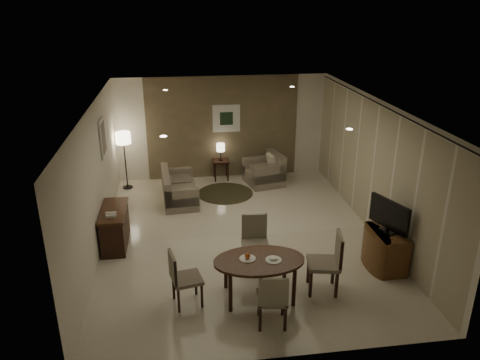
{
  "coord_description": "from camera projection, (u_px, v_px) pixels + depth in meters",
  "views": [
    {
      "loc": [
        -1.21,
        -8.39,
        4.57
      ],
      "look_at": [
        0.0,
        0.2,
        1.15
      ],
      "focal_mm": 35.0,
      "sensor_mm": 36.0,
      "label": 1
    }
  ],
  "objects": [
    {
      "name": "flat_tv",
      "position": [
        389.0,
        215.0,
        8.12
      ],
      "size": [
        0.36,
        0.85,
        0.6
      ],
      "primitive_type": null,
      "rotation": [
        0.0,
        0.0,
        0.35
      ],
      "color": "black",
      "rests_on": "tv_cabinet"
    },
    {
      "name": "curtain_rod",
      "position": [
        380.0,
        104.0,
        8.94
      ],
      "size": [
        0.03,
        6.8,
        0.03
      ],
      "primitive_type": "cylinder",
      "rotation": [
        1.57,
        0.0,
        0.0
      ],
      "color": "black",
      "rests_on": "wall_right"
    },
    {
      "name": "downlight_fl",
      "position": [
        165.0,
        90.0,
        10.06
      ],
      "size": [
        0.1,
        0.1,
        0.01
      ],
      "primitive_type": "cylinder",
      "color": "white",
      "rests_on": "ceiling"
    },
    {
      "name": "chair_near",
      "position": [
        272.0,
        297.0,
        6.85
      ],
      "size": [
        0.49,
        0.49,
        0.91
      ],
      "primitive_type": null,
      "rotation": [
        0.0,
        0.0,
        3.02
      ],
      "color": "#7A6F5E",
      "rests_on": "floor"
    },
    {
      "name": "sofa",
      "position": [
        179.0,
        186.0,
        11.1
      ],
      "size": [
        1.58,
        0.87,
        0.72
      ],
      "primitive_type": null,
      "rotation": [
        0.0,
        0.0,
        1.63
      ],
      "color": "#7A6F5E",
      "rests_on": "floor"
    },
    {
      "name": "floor_lamp",
      "position": [
        125.0,
        161.0,
        11.7
      ],
      "size": [
        0.37,
        0.37,
        1.47
      ],
      "primitive_type": null,
      "color": "#FFE5B7",
      "rests_on": "floor"
    },
    {
      "name": "side_table",
      "position": [
        221.0,
        170.0,
        12.44
      ],
      "size": [
        0.42,
        0.42,
        0.53
      ],
      "primitive_type": null,
      "color": "black",
      "rests_on": "floor"
    },
    {
      "name": "chair_right",
      "position": [
        323.0,
        263.0,
        7.62
      ],
      "size": [
        0.59,
        0.59,
        1.04
      ],
      "primitive_type": null,
      "rotation": [
        0.0,
        0.0,
        -1.76
      ],
      "color": "#7A6F5E",
      "rests_on": "floor"
    },
    {
      "name": "downlight_nr",
      "position": [
        349.0,
        129.0,
        7.1
      ],
      "size": [
        0.1,
        0.1,
        0.01
      ],
      "primitive_type": "cylinder",
      "color": "white",
      "rests_on": "ceiling"
    },
    {
      "name": "table_lamp",
      "position": [
        221.0,
        151.0,
        12.26
      ],
      "size": [
        0.22,
        0.22,
        0.5
      ],
      "primitive_type": null,
      "color": "#FFEAC1",
      "rests_on": "side_table"
    },
    {
      "name": "taupe_accent",
      "position": [
        223.0,
        128.0,
        12.28
      ],
      "size": [
        3.96,
        0.03,
        2.7
      ],
      "primitive_type": "cube",
      "color": "#77644A",
      "rests_on": "wall_back"
    },
    {
      "name": "art_back_frame",
      "position": [
        226.0,
        118.0,
        12.18
      ],
      "size": [
        0.72,
        0.03,
        0.72
      ],
      "primitive_type": "cube",
      "color": "silver",
      "rests_on": "wall_back"
    },
    {
      "name": "chair_left",
      "position": [
        187.0,
        278.0,
        7.31
      ],
      "size": [
        0.53,
        0.53,
        0.92
      ],
      "primitive_type": null,
      "rotation": [
        0.0,
        0.0,
        1.78
      ],
      "color": "#7A6F5E",
      "rests_on": "floor"
    },
    {
      "name": "room_shell",
      "position": [
        239.0,
        167.0,
        9.44
      ],
      "size": [
        5.5,
        7.0,
        2.7
      ],
      "color": "beige",
      "rests_on": "ground"
    },
    {
      "name": "fruit_apple",
      "position": [
        247.0,
        256.0,
        7.39
      ],
      "size": [
        0.09,
        0.09,
        0.09
      ],
      "primitive_type": "sphere",
      "color": "#C15616",
      "rests_on": "plate_a"
    },
    {
      "name": "napkin",
      "position": [
        274.0,
        259.0,
        7.36
      ],
      "size": [
        0.12,
        0.08,
        0.03
      ],
      "primitive_type": "cube",
      "color": "white",
      "rests_on": "plate_b"
    },
    {
      "name": "art_back_canvas",
      "position": [
        226.0,
        119.0,
        12.16
      ],
      "size": [
        0.34,
        0.01,
        0.34
      ],
      "primitive_type": "cube",
      "color": "black",
      "rests_on": "wall_back"
    },
    {
      "name": "tv_cabinet",
      "position": [
        386.0,
        249.0,
        8.36
      ],
      "size": [
        0.48,
        0.9,
        0.7
      ],
      "primitive_type": null,
      "color": "brown",
      "rests_on": "floor"
    },
    {
      "name": "console_desk",
      "position": [
        115.0,
        227.0,
        9.1
      ],
      "size": [
        0.48,
        1.2,
        0.75
      ],
      "primitive_type": null,
      "color": "#4E2C19",
      "rests_on": "floor"
    },
    {
      "name": "downlight_nl",
      "position": [
        163.0,
        136.0,
        6.74
      ],
      "size": [
        0.1,
        0.1,
        0.01
      ],
      "primitive_type": "cylinder",
      "color": "white",
      "rests_on": "ceiling"
    },
    {
      "name": "round_rug",
      "position": [
        225.0,
        193.0,
        11.62
      ],
      "size": [
        1.37,
        1.37,
        0.01
      ],
      "primitive_type": "cylinder",
      "color": "#393620",
      "rests_on": "floor"
    },
    {
      "name": "armchair",
      "position": [
        264.0,
        169.0,
        12.08
      ],
      "size": [
        1.03,
        1.07,
        0.81
      ],
      "primitive_type": null,
      "rotation": [
        0.0,
        0.0,
        -1.36
      ],
      "color": "#7A6F5E",
      "rests_on": "floor"
    },
    {
      "name": "plate_b",
      "position": [
        273.0,
        260.0,
        7.37
      ],
      "size": [
        0.26,
        0.26,
        0.02
      ],
      "primitive_type": "cylinder",
      "color": "white",
      "rests_on": "dining_table"
    },
    {
      "name": "curtain_wall",
      "position": [
        373.0,
        169.0,
        9.43
      ],
      "size": [
        0.08,
        6.7,
        2.58
      ],
      "primitive_type": null,
      "color": "#BAAA91",
      "rests_on": "wall_right"
    },
    {
      "name": "dining_table",
      "position": [
        259.0,
        278.0,
        7.52
      ],
      "size": [
        1.46,
        0.91,
        0.68
      ],
      "primitive_type": null,
      "color": "#4E2C19",
      "rests_on": "floor"
    },
    {
      "name": "art_left_frame",
      "position": [
        103.0,
        138.0,
        9.64
      ],
      "size": [
        0.03,
        0.6,
        0.8
      ],
      "primitive_type": "cube",
      "color": "silver",
      "rests_on": "wall_left"
    },
    {
      "name": "downlight_fr",
      "position": [
        292.0,
        87.0,
        10.42
      ],
      "size": [
        0.1,
        0.1,
        0.01
      ],
      "primitive_type": "cylinder",
      "color": "white",
      "rests_on": "ceiling"
    },
    {
      "name": "art_left_canvas",
      "position": [
        104.0,
        138.0,
        9.64
      ],
      "size": [
        0.01,
        0.46,
        0.64
      ],
      "primitive_type": "cube",
      "color": "gray",
      "rests_on": "wall_left"
    },
    {
      "name": "telephone",
      "position": [
        111.0,
        214.0,
        8.67
      ],
      "size": [
        0.2,
        0.14,
        0.09
      ],
      "primitive_type": null,
      "color": "white",
      "rests_on": "console_desk"
    },
    {
      "name": "chair_far",
      "position": [
        255.0,
        245.0,
        8.23
      ],
      "size": [
        0.51,
        0.51,
        0.97
      ],
      "primitive_type": null,
      "rotation": [
        0.0,
        0.0,
        -0.07
      ],
      "color": "#7A6F5E",
      "rests_on": "floor"
    },
    {
      "name": "plate_a",
      "position": [
        247.0,
        259.0,
        7.41
      ],
      "size": [
        0.26,
        0.26,
        0.02
      ],
      "primitive_type": "cylinder",
      "color": "white",
      "rests_on": "dining_table"
    }
  ]
}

